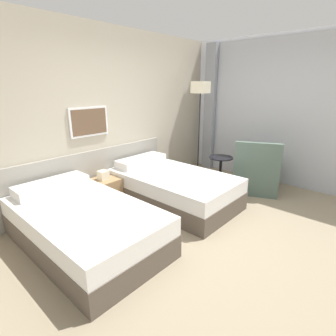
{
  "coord_description": "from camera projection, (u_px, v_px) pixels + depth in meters",
  "views": [
    {
      "loc": [
        -2.54,
        -1.62,
        1.82
      ],
      "look_at": [
        0.22,
        0.86,
        0.64
      ],
      "focal_mm": 28.0,
      "sensor_mm": 36.0,
      "label": 1
    }
  ],
  "objects": [
    {
      "name": "nightstand",
      "position": [
        105.0,
        191.0,
        4.11
      ],
      "size": [
        0.44,
        0.4,
        0.57
      ],
      "color": "#9E7A51",
      "rests_on": "ground_plane"
    },
    {
      "name": "wall_headboard",
      "position": [
        107.0,
        119.0,
        4.24
      ],
      "size": [
        10.0,
        0.1,
        2.7
      ],
      "color": "#B7AD99",
      "rests_on": "ground_plane"
    },
    {
      "name": "bed_near_window",
      "position": [
        173.0,
        187.0,
        4.2
      ],
      "size": [
        1.14,
        1.97,
        0.62
      ],
      "color": "brown",
      "rests_on": "ground_plane"
    },
    {
      "name": "floor_lamp",
      "position": [
        200.0,
        96.0,
        4.95
      ],
      "size": [
        0.27,
        0.27,
        1.89
      ],
      "color": "black",
      "rests_on": "ground_plane"
    },
    {
      "name": "ground_plane",
      "position": [
        206.0,
        232.0,
        3.39
      ],
      "size": [
        16.0,
        16.0,
        0.0
      ],
      "primitive_type": "plane",
      "color": "gray"
    },
    {
      "name": "bed_near_door",
      "position": [
        84.0,
        225.0,
        3.08
      ],
      "size": [
        1.14,
        1.97,
        0.62
      ],
      "color": "brown",
      "rests_on": "ground_plane"
    },
    {
      "name": "wall_window",
      "position": [
        297.0,
        113.0,
        4.64
      ],
      "size": [
        0.21,
        4.45,
        2.7
      ],
      "color": "white",
      "rests_on": "ground_plane"
    },
    {
      "name": "side_table",
      "position": [
        220.0,
        166.0,
        4.8
      ],
      "size": [
        0.43,
        0.43,
        0.57
      ],
      "color": "black",
      "rests_on": "ground_plane"
    },
    {
      "name": "armchair",
      "position": [
        255.0,
        174.0,
        4.71
      ],
      "size": [
        1.07,
        1.02,
        0.93
      ],
      "rotation": [
        0.0,
        0.0,
        2.0
      ],
      "color": "#4C6056",
      "rests_on": "ground_plane"
    }
  ]
}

